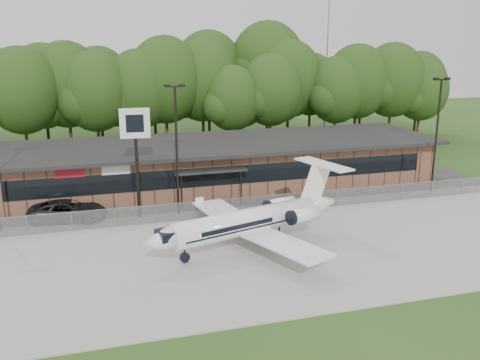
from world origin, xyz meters
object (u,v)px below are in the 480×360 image
object	(u,v)px
suv	(68,211)
pole_sign	(135,135)
business_jet	(252,221)
terminal	(217,163)

from	to	relation	value
suv	pole_sign	size ratio (longest dim) A/B	0.68
business_jet	pole_sign	distance (m)	11.50
terminal	suv	world-z (taller)	terminal
business_jet	suv	size ratio (longest dim) A/B	2.61
pole_sign	business_jet	bearing A→B (deg)	-47.70
business_jet	pole_sign	bearing A→B (deg)	112.06
terminal	business_jet	world-z (taller)	business_jet
terminal	suv	size ratio (longest dim) A/B	7.09
terminal	pole_sign	distance (m)	11.58
terminal	business_jet	bearing A→B (deg)	-95.29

